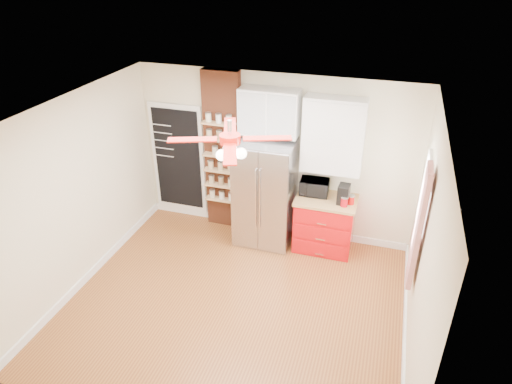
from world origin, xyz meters
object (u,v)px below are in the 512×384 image
(coffee_maker, at_px, (344,194))
(canister_left, at_px, (344,202))
(ceiling_fan, at_px, (230,139))
(pantry_jar_oats, at_px, (215,151))
(fridge, at_px, (265,193))
(toaster_oven, at_px, (314,187))
(red_cabinet, at_px, (324,224))

(coffee_maker, relative_size, canister_left, 2.11)
(ceiling_fan, distance_m, coffee_maker, 2.44)
(ceiling_fan, relative_size, pantry_jar_oats, 10.69)
(coffee_maker, relative_size, pantry_jar_oats, 2.28)
(fridge, height_order, canister_left, fridge)
(toaster_oven, distance_m, pantry_jar_oats, 1.68)
(ceiling_fan, height_order, canister_left, ceiling_fan)
(fridge, xyz_separation_m, pantry_jar_oats, (-0.88, 0.13, 0.56))
(canister_left, bearing_deg, pantry_jar_oats, 174.12)
(fridge, height_order, ceiling_fan, ceiling_fan)
(red_cabinet, relative_size, canister_left, 6.65)
(ceiling_fan, height_order, coffee_maker, ceiling_fan)
(ceiling_fan, distance_m, pantry_jar_oats, 2.22)
(fridge, distance_m, pantry_jar_oats, 1.05)
(pantry_jar_oats, bearing_deg, ceiling_fan, -62.27)
(ceiling_fan, bearing_deg, pantry_jar_oats, 117.73)
(toaster_oven, distance_m, canister_left, 0.56)
(toaster_oven, xyz_separation_m, pantry_jar_oats, (-1.63, -0.02, 0.42))
(ceiling_fan, bearing_deg, toaster_oven, 68.41)
(ceiling_fan, bearing_deg, canister_left, 52.03)
(red_cabinet, xyz_separation_m, pantry_jar_oats, (-1.85, 0.08, 0.99))
(fridge, height_order, toaster_oven, fridge)
(coffee_maker, bearing_deg, toaster_oven, 166.55)
(toaster_oven, distance_m, coffee_maker, 0.49)
(red_cabinet, bearing_deg, coffee_maker, -9.77)
(fridge, relative_size, red_cabinet, 1.86)
(toaster_oven, height_order, coffee_maker, coffee_maker)
(red_cabinet, xyz_separation_m, coffee_maker, (0.26, -0.04, 0.60))
(pantry_jar_oats, bearing_deg, canister_left, -5.88)
(toaster_oven, relative_size, canister_left, 3.13)
(toaster_oven, relative_size, coffee_maker, 1.48)
(fridge, xyz_separation_m, toaster_oven, (0.75, 0.15, 0.15))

